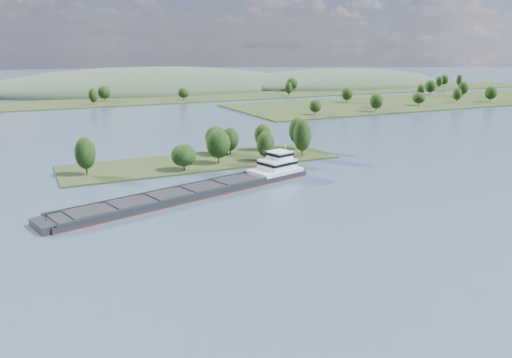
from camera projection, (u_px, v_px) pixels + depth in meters
ground at (279, 209)px, 130.54m from camera, size 1800.00×1800.00×0.00m
tree_island at (220, 150)px, 184.00m from camera, size 100.00×30.89×15.74m
right_bank at (435, 100)px, 383.27m from camera, size 320.00×90.00×14.23m
back_shoreline at (114, 101)px, 377.47m from camera, size 900.00×60.00×15.92m
hill_east at (339, 85)px, 543.79m from camera, size 260.00×140.00×36.00m
hill_west at (150, 90)px, 486.90m from camera, size 320.00×160.00×44.00m
cargo_barge at (208, 188)px, 145.14m from camera, size 84.36×32.16×11.46m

